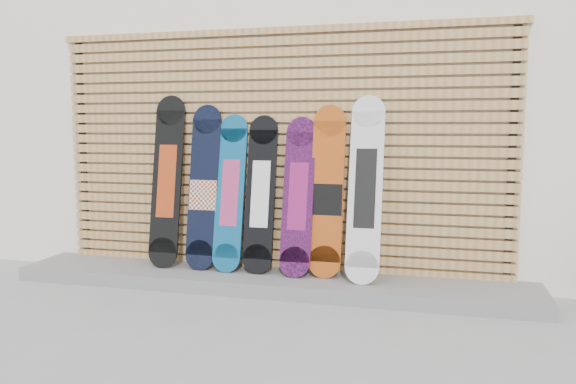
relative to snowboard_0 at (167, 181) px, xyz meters
name	(u,v)px	position (x,y,z in m)	size (l,w,h in m)	color
ground	(261,314)	(1.16, -0.79, -0.91)	(80.00, 80.00, 0.00)	#939396
building	(376,97)	(1.66, 2.71, 0.89)	(12.00, 5.00, 3.60)	white
concrete_step	(268,281)	(1.01, -0.11, -0.85)	(4.60, 0.70, 0.12)	slate
slat_wall	(276,150)	(1.01, 0.18, 0.29)	(4.26, 0.08, 2.29)	#B2824A
snowboard_0	(167,181)	(0.00, 0.00, 0.00)	(0.29, 0.31, 1.59)	black
snowboard_1	(204,188)	(0.36, 0.00, -0.06)	(0.28, 0.30, 1.50)	black
snowboard_2	(230,193)	(0.62, 0.00, -0.09)	(0.26, 0.32, 1.41)	#0D537F
snowboard_3	(261,194)	(0.91, 0.01, -0.09)	(0.27, 0.30, 1.40)	black
snowboard_4	(298,196)	(1.26, -0.01, -0.10)	(0.27, 0.34, 1.39)	black
snowboard_5	(327,192)	(1.51, 0.01, -0.06)	(0.28, 0.29, 1.49)	#B24B13
snowboard_6	(365,188)	(1.85, -0.05, -0.01)	(0.28, 0.41, 1.57)	silver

